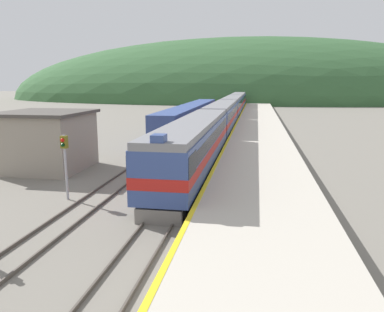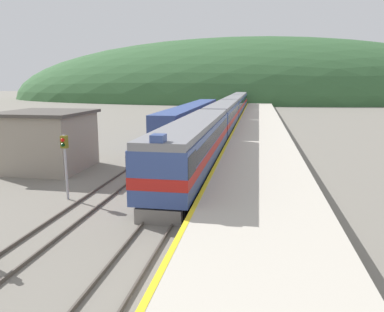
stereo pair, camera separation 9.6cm
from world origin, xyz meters
name	(u,v)px [view 2 (the right image)]	position (x,y,z in m)	size (l,w,h in m)	color
track_main	(233,119)	(0.00, 70.00, 0.08)	(1.52, 180.00, 0.16)	#4C443D
track_siding	(208,118)	(-4.61, 70.00, 0.08)	(1.52, 180.00, 0.16)	#4C443D
platform	(260,131)	(4.85, 50.00, 0.46)	(6.52, 140.00, 0.92)	#BCB5A5
distant_hills	(246,99)	(0.00, 147.96, 0.00)	(187.59, 84.42, 45.83)	#335B33
station_shed	(47,140)	(-11.56, 27.35, 2.29)	(6.35, 6.43, 4.55)	gray
express_train_lead_car	(195,144)	(0.00, 28.04, 2.18)	(3.01, 21.97, 4.35)	black
carriage_second	(223,117)	(0.00, 50.64, 2.17)	(3.00, 20.98, 3.99)	black
carriage_third	(234,106)	(0.00, 72.50, 2.17)	(3.00, 20.98, 3.99)	black
carriage_fourth	(240,101)	(0.00, 94.36, 2.17)	(3.00, 20.98, 3.99)	black
siding_train	(192,117)	(-4.61, 53.13, 1.85)	(2.90, 34.88, 3.57)	black
signal_post_siding	(65,154)	(-6.25, 20.36, 2.74)	(0.36, 0.42, 3.81)	#9E9EA3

